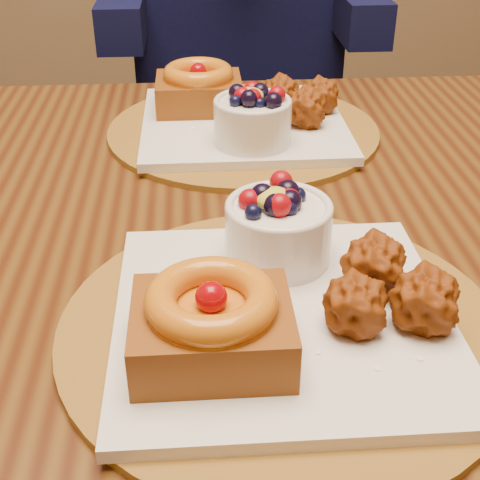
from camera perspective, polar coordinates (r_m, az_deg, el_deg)
The scene contains 4 objects.
dining_table at distance 0.80m, azimuth 1.45°, elevation -2.02°, with size 1.60×0.90×0.76m.
place_setting_near at distance 0.56m, azimuth 3.22°, elevation -4.98°, with size 0.38×0.38×0.09m.
place_setting_far at distance 0.94m, azimuth 0.09°, elevation 10.66°, with size 0.38×0.38×0.09m.
chair_far at distance 1.73m, azimuth 0.25°, elevation 10.19°, with size 0.52×0.52×0.88m.
Camera 1 is at (-0.00, -0.76, 1.12)m, focal length 50.00 mm.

